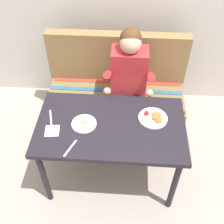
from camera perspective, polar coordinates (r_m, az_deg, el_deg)
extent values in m
plane|color=#A99C93|center=(2.83, -0.21, -12.46)|extent=(8.00, 8.00, 0.00)
cube|color=black|center=(2.26, -0.26, -2.89)|extent=(1.20, 0.70, 0.04)
cylinder|color=black|center=(2.47, -13.65, -12.86)|extent=(0.05, 0.05, 0.69)
cylinder|color=black|center=(2.42, 12.54, -14.40)|extent=(0.05, 0.05, 0.69)
cylinder|color=black|center=(2.80, -10.91, -2.79)|extent=(0.05, 0.05, 0.69)
cylinder|color=black|center=(2.76, 11.50, -3.92)|extent=(0.05, 0.05, 0.69)
cube|color=olive|center=(3.12, 0.71, 0.79)|extent=(1.44, 0.56, 0.40)
cube|color=olive|center=(2.97, 0.75, 3.94)|extent=(1.40, 0.52, 0.06)
cube|color=olive|center=(2.95, 1.05, 11.13)|extent=(1.44, 0.12, 0.54)
cube|color=#93387A|center=(2.84, 0.59, 2.58)|extent=(1.38, 0.05, 0.01)
cube|color=#336099|center=(2.94, 0.75, 4.43)|extent=(1.38, 0.05, 0.01)
cube|color=#C63D33|center=(3.05, 0.91, 6.16)|extent=(1.38, 0.05, 0.01)
cube|color=#BD2C33|center=(2.71, 3.49, 8.18)|extent=(0.34, 0.22, 0.48)
sphere|color=#DBAD89|center=(2.51, 3.81, 13.82)|extent=(0.19, 0.19, 0.19)
sphere|color=brown|center=(2.52, 3.86, 14.76)|extent=(0.19, 0.19, 0.19)
cylinder|color=#BD2C33|center=(2.56, -0.81, 7.72)|extent=(0.07, 0.29, 0.23)
cylinder|color=#BD2C33|center=(2.56, 7.76, 7.30)|extent=(0.07, 0.29, 0.23)
sphere|color=#DBAD89|center=(2.53, -1.00, 4.26)|extent=(0.07, 0.07, 0.07)
sphere|color=#DBAD89|center=(2.53, 7.62, 3.84)|extent=(0.07, 0.07, 0.07)
cylinder|color=#232333|center=(2.73, 1.40, 2.11)|extent=(0.09, 0.34, 0.09)
cylinder|color=#232333|center=(2.81, 1.13, -4.14)|extent=(0.08, 0.08, 0.52)
cube|color=black|center=(2.95, 1.00, -7.97)|extent=(0.09, 0.20, 0.05)
cylinder|color=#232333|center=(2.74, 4.96, 1.93)|extent=(0.09, 0.34, 0.09)
cylinder|color=#232333|center=(2.81, 4.61, -4.31)|extent=(0.08, 0.08, 0.52)
cube|color=black|center=(2.96, 4.33, -8.13)|extent=(0.09, 0.20, 0.05)
cylinder|color=white|center=(2.30, 8.33, -1.26)|extent=(0.24, 0.24, 0.02)
cube|color=#9F6432|center=(2.30, 9.10, -0.85)|extent=(0.07, 0.08, 0.02)
sphere|color=red|center=(2.30, 7.05, -0.22)|extent=(0.04, 0.04, 0.04)
ellipsoid|color=#CC6623|center=(2.27, 9.46, -1.65)|extent=(0.06, 0.05, 0.02)
cylinder|color=white|center=(2.25, -5.73, -2.42)|extent=(0.20, 0.20, 0.01)
ellipsoid|color=white|center=(2.24, -5.75, -2.21)|extent=(0.09, 0.08, 0.01)
sphere|color=yellow|center=(2.23, -5.86, -2.10)|extent=(0.03, 0.03, 0.03)
cube|color=silver|center=(2.25, -12.10, -3.78)|extent=(0.12, 0.13, 0.01)
cube|color=silver|center=(2.11, -8.51, -7.31)|extent=(0.08, 0.16, 0.00)
cube|color=silver|center=(2.34, -12.35, -1.34)|extent=(0.07, 0.20, 0.00)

